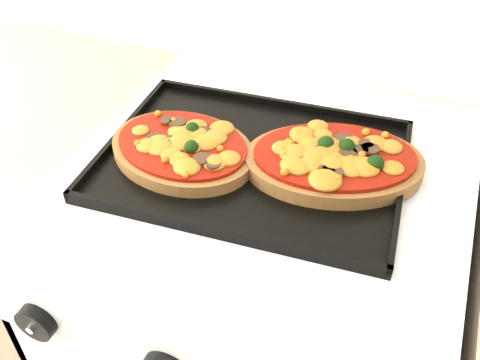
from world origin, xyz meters
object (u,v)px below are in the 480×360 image
at_px(baking_tray, 253,159).
at_px(pizza_left, 182,147).
at_px(stove, 260,340).
at_px(pizza_right, 334,159).

xyz_separation_m(baking_tray, pizza_left, (-0.10, -0.03, 0.01)).
xyz_separation_m(stove, pizza_left, (-0.13, -0.03, 0.48)).
distance_m(stove, baking_tray, 0.47).
bearing_deg(pizza_left, baking_tray, 16.95).
bearing_deg(stove, pizza_left, -164.62).
relative_size(baking_tray, pizza_right, 1.70).
height_order(stove, pizza_right, pizza_right).
bearing_deg(stove, pizza_right, 12.66).
relative_size(stove, pizza_right, 3.50).
bearing_deg(stove, baking_tray, -171.73).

